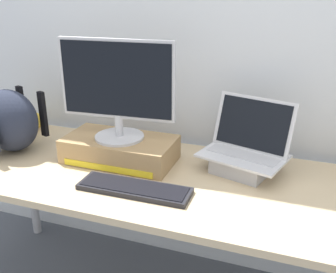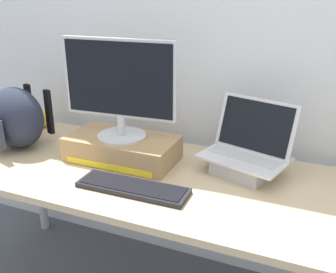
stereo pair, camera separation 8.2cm
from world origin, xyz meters
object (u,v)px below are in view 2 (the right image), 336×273
toner_box_yellow (122,148)px  desktop_monitor (119,88)px  messenger_backpack (15,118)px  external_keyboard (133,187)px  plush_toy (41,119)px  open_laptop (245,158)px

toner_box_yellow → desktop_monitor: (0.00, -0.00, 0.28)m
desktop_monitor → messenger_backpack: desktop_monitor is taller
external_keyboard → messenger_backpack: 0.76m
desktop_monitor → plush_toy: 0.72m
messenger_backpack → desktop_monitor: bearing=23.7°
toner_box_yellow → plush_toy: bearing=162.0°
desktop_monitor → messenger_backpack: bearing=-177.8°
messenger_backpack → plush_toy: (-0.08, 0.27, -0.10)m
toner_box_yellow → open_laptop: 0.55m
open_laptop → external_keyboard: size_ratio=0.89×
open_laptop → plush_toy: 1.18m
toner_box_yellow → desktop_monitor: size_ratio=0.97×
toner_box_yellow → plush_toy: 0.66m
open_laptop → plush_toy: (-1.18, 0.12, -0.02)m
open_laptop → toner_box_yellow: bearing=-155.4°
desktop_monitor → plush_toy: size_ratio=5.22×
external_keyboard → toner_box_yellow: bearing=125.8°
external_keyboard → plush_toy: plush_toy is taller
plush_toy → desktop_monitor: bearing=-18.1°
toner_box_yellow → messenger_backpack: bearing=-173.4°
desktop_monitor → open_laptop: bearing=4.7°
toner_box_yellow → open_laptop: size_ratio=1.24×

